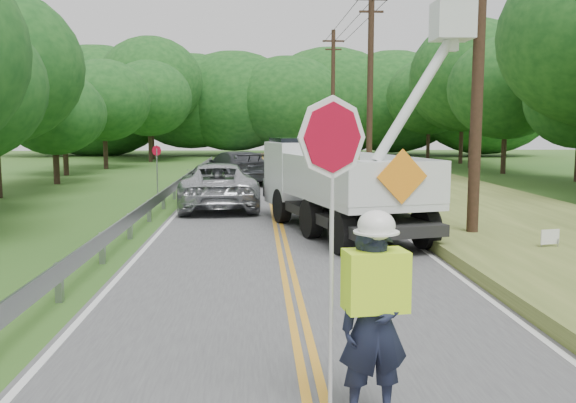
{
  "coord_description": "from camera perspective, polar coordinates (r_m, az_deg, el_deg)",
  "views": [
    {
      "loc": [
        -0.64,
        -6.59,
        3.07
      ],
      "look_at": [
        0.0,
        6.0,
        1.5
      ],
      "focal_mm": 38.18,
      "sensor_mm": 36.0,
      "label": 1
    }
  ],
  "objects": [
    {
      "name": "ground",
      "position": [
        7.29,
        2.51,
        -17.79
      ],
      "size": [
        140.0,
        140.0,
        0.0
      ],
      "primitive_type": "plane",
      "color": "#2C5A20",
      "rests_on": "ground"
    },
    {
      "name": "road",
      "position": [
        20.82,
        -1.11,
        -1.35
      ],
      "size": [
        7.2,
        96.0,
        0.03
      ],
      "color": "#464749",
      "rests_on": "ground"
    },
    {
      "name": "guardrail",
      "position": [
        21.9,
        -11.76,
        0.35
      ],
      "size": [
        0.18,
        48.0,
        0.77
      ],
      "color": "gray",
      "rests_on": "ground"
    },
    {
      "name": "utility_poles",
      "position": [
        24.37,
        10.73,
        12.16
      ],
      "size": [
        1.6,
        43.3,
        10.0
      ],
      "color": "black",
      "rests_on": "ground"
    },
    {
      "name": "tall_grass_verge",
      "position": [
        22.19,
        17.54,
        -0.79
      ],
      "size": [
        7.0,
        96.0,
        0.3
      ],
      "primitive_type": "cube",
      "color": "#4F5F29",
      "rests_on": "ground"
    },
    {
      "name": "treeline_left",
      "position": [
        38.61,
        -17.91,
        10.3
      ],
      "size": [
        9.88,
        57.44,
        11.04
      ],
      "color": "#332319",
      "rests_on": "ground"
    },
    {
      "name": "treeline_right",
      "position": [
        35.4,
        25.14,
        11.63
      ],
      "size": [
        11.12,
        53.48,
        11.64
      ],
      "color": "#332319",
      "rests_on": "ground"
    },
    {
      "name": "treeline_horizon",
      "position": [
        63.06,
        -1.51,
        9.31
      ],
      "size": [
        56.16,
        14.94,
        11.48
      ],
      "color": "#144117",
      "rests_on": "ground"
    },
    {
      "name": "flagger",
      "position": [
        6.39,
        7.99,
        -9.94
      ],
      "size": [
        1.22,
        0.59,
        3.34
      ],
      "color": "#191E33",
      "rests_on": "road"
    },
    {
      "name": "bucket_truck",
      "position": [
        18.33,
        4.35,
        2.61
      ],
      "size": [
        5.17,
        8.0,
        7.34
      ],
      "color": "black",
      "rests_on": "road"
    },
    {
      "name": "suv_silver",
      "position": [
        22.89,
        -6.57,
        1.5
      ],
      "size": [
        3.24,
        6.2,
        1.67
      ],
      "primitive_type": "imported",
      "rotation": [
        0.0,
        0.0,
        3.22
      ],
      "color": "#ACAFB3",
      "rests_on": "road"
    },
    {
      "name": "suv_darkgrey",
      "position": [
        32.55,
        -5.02,
        3.21
      ],
      "size": [
        4.55,
        6.38,
        1.71
      ],
      "primitive_type": "imported",
      "rotation": [
        0.0,
        0.0,
        3.55
      ],
      "color": "#33353A",
      "rests_on": "road"
    },
    {
      "name": "stop_sign_permanent",
      "position": [
        27.61,
        -12.12,
        3.54
      ],
      "size": [
        0.37,
        0.32,
        2.2
      ],
      "color": "gray",
      "rests_on": "ground"
    },
    {
      "name": "yard_sign",
      "position": [
        15.28,
        23.21,
        -3.15
      ],
      "size": [
        0.48,
        0.14,
        0.7
      ],
      "color": "white",
      "rests_on": "ground"
    }
  ]
}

